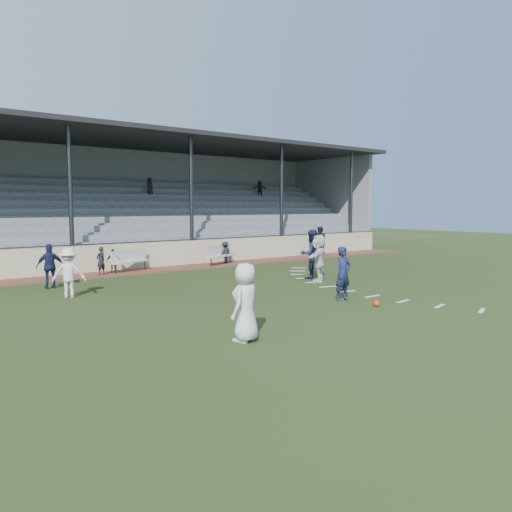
{
  "coord_description": "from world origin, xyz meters",
  "views": [
    {
      "loc": [
        -9.98,
        -10.29,
        2.91
      ],
      "look_at": [
        0.0,
        2.5,
        1.3
      ],
      "focal_mm": 35.0,
      "sensor_mm": 36.0,
      "label": 1
    }
  ],
  "objects_px": {
    "football": "(377,303)",
    "player_white_lead": "(245,302)",
    "bench_right": "(219,253)",
    "bench_left": "(130,259)",
    "player_navy_lead": "(343,274)",
    "official": "(320,241)"
  },
  "relations": [
    {
      "from": "player_navy_lead",
      "to": "official",
      "type": "xyz_separation_m",
      "value": [
        9.5,
        10.42,
        0.04
      ]
    },
    {
      "from": "bench_left",
      "to": "football",
      "type": "relative_size",
      "value": 10.35
    },
    {
      "from": "player_navy_lead",
      "to": "player_white_lead",
      "type": "bearing_deg",
      "value": -160.76
    },
    {
      "from": "bench_right",
      "to": "player_navy_lead",
      "type": "distance_m",
      "value": 10.64
    },
    {
      "from": "bench_right",
      "to": "official",
      "type": "bearing_deg",
      "value": -21.98
    },
    {
      "from": "bench_right",
      "to": "football",
      "type": "xyz_separation_m",
      "value": [
        -2.29,
        -11.65,
        -0.49
      ]
    },
    {
      "from": "official",
      "to": "player_navy_lead",
      "type": "bearing_deg",
      "value": -26.88
    },
    {
      "from": "player_navy_lead",
      "to": "bench_left",
      "type": "bearing_deg",
      "value": 101.43
    },
    {
      "from": "player_navy_lead",
      "to": "official",
      "type": "bearing_deg",
      "value": 46.7
    },
    {
      "from": "football",
      "to": "player_white_lead",
      "type": "distance_m",
      "value": 5.35
    },
    {
      "from": "bench_right",
      "to": "player_navy_lead",
      "type": "xyz_separation_m",
      "value": [
        -2.34,
        -10.38,
        0.26
      ]
    },
    {
      "from": "player_white_lead",
      "to": "player_navy_lead",
      "type": "height_order",
      "value": "player_white_lead"
    },
    {
      "from": "player_white_lead",
      "to": "football",
      "type": "bearing_deg",
      "value": 161.01
    },
    {
      "from": "player_white_lead",
      "to": "official",
      "type": "distance_m",
      "value": 19.19
    },
    {
      "from": "football",
      "to": "player_navy_lead",
      "type": "height_order",
      "value": "player_navy_lead"
    },
    {
      "from": "bench_left",
      "to": "bench_right",
      "type": "xyz_separation_m",
      "value": [
        4.67,
        -0.26,
        0.0
      ]
    },
    {
      "from": "bench_left",
      "to": "player_navy_lead",
      "type": "height_order",
      "value": "player_navy_lead"
    },
    {
      "from": "bench_right",
      "to": "player_white_lead",
      "type": "relative_size",
      "value": 1.17
    },
    {
      "from": "player_white_lead",
      "to": "player_navy_lead",
      "type": "bearing_deg",
      "value": 174.19
    },
    {
      "from": "bench_left",
      "to": "player_navy_lead",
      "type": "relative_size",
      "value": 1.21
    },
    {
      "from": "football",
      "to": "player_navy_lead",
      "type": "bearing_deg",
      "value": 92.1
    },
    {
      "from": "player_white_lead",
      "to": "bench_left",
      "type": "bearing_deg",
      "value": -128.88
    }
  ]
}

